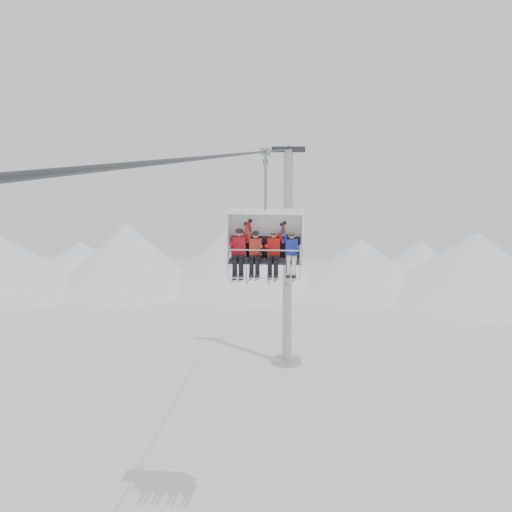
# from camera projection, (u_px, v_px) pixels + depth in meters

# --- Properties ---
(ridgeline) EXTENTS (72.00, 21.00, 7.00)m
(ridgeline) POSITION_uv_depth(u_px,v_px,m) (279.00, 262.00, 59.67)
(ridgeline) COLOR white
(ridgeline) RESTS_ON ground
(lift_tower_right) EXTENTS (2.00, 1.80, 13.48)m
(lift_tower_right) POSITION_uv_depth(u_px,v_px,m) (287.00, 273.00, 39.36)
(lift_tower_right) COLOR #A1A3A8
(lift_tower_right) RESTS_ON ground
(haul_cable) EXTENTS (0.06, 50.00, 0.06)m
(haul_cable) POSITION_uv_depth(u_px,v_px,m) (256.00, 153.00, 16.49)
(haul_cable) COLOR #2F2F34
(haul_cable) RESTS_ON lift_tower_left
(chairlift_carrier) EXTENTS (2.45, 1.17, 3.98)m
(chairlift_carrier) POSITION_uv_depth(u_px,v_px,m) (266.00, 235.00, 20.34)
(chairlift_carrier) COLOR black
(chairlift_carrier) RESTS_ON haul_cable
(skier_far_left) EXTENTS (0.42, 1.69, 1.66)m
(skier_far_left) POSITION_uv_depth(u_px,v_px,m) (239.00, 251.00, 20.19)
(skier_far_left) COLOR #B1101A
(skier_far_left) RESTS_ON chairlift_carrier
(skier_center_left) EXTENTS (0.39, 1.69, 1.55)m
(skier_center_left) POSITION_uv_depth(u_px,v_px,m) (255.00, 252.00, 20.14)
(skier_center_left) COLOR red
(skier_center_left) RESTS_ON chairlift_carrier
(skier_center_right) EXTENTS (0.40, 1.69, 1.59)m
(skier_center_right) POSITION_uv_depth(u_px,v_px,m) (274.00, 252.00, 20.10)
(skier_center_right) COLOR red
(skier_center_right) RESTS_ON chairlift_carrier
(skier_far_right) EXTENTS (0.38, 1.69, 1.54)m
(skier_far_right) POSITION_uv_depth(u_px,v_px,m) (292.00, 252.00, 20.05)
(skier_far_right) COLOR #1C2FA7
(skier_far_right) RESTS_ON chairlift_carrier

